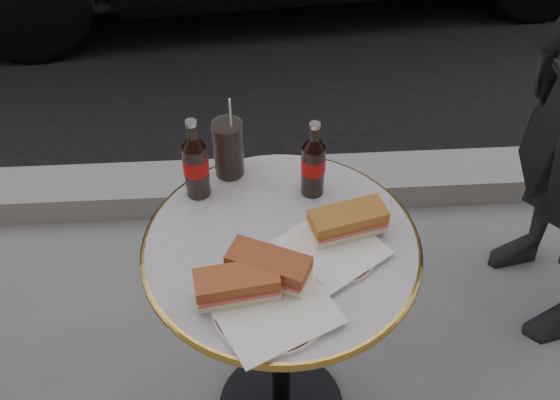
{
  "coord_description": "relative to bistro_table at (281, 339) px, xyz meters",
  "views": [
    {
      "loc": [
        -0.07,
        -1.02,
        1.89
      ],
      "look_at": [
        0.0,
        0.05,
        0.82
      ],
      "focal_mm": 45.0,
      "sensor_mm": 36.0,
      "label": 1
    }
  ],
  "objects": [
    {
      "name": "plate_right",
      "position": [
        0.11,
        -0.03,
        0.37
      ],
      "size": [
        0.27,
        0.27,
        0.01
      ],
      "primitive_type": "cylinder",
      "rotation": [
        0.0,
        0.0,
        0.43
      ],
      "color": "silver",
      "rests_on": "bistro_table"
    },
    {
      "name": "sandwich_left_a",
      "position": [
        -0.1,
        -0.14,
        0.41
      ],
      "size": [
        0.18,
        0.1,
        0.06
      ],
      "primitive_type": "cube",
      "rotation": [
        0.0,
        0.0,
        0.14
      ],
      "color": "#A54E2A",
      "rests_on": "plate_left"
    },
    {
      "name": "curb",
      "position": [
        0.0,
        0.9,
        -0.32
      ],
      "size": [
        40.0,
        0.2,
        0.12
      ],
      "primitive_type": "cube",
      "color": "gray",
      "rests_on": "ground"
    },
    {
      "name": "plate_left",
      "position": [
        -0.03,
        -0.17,
        0.37
      ],
      "size": [
        0.29,
        0.29,
        0.01
      ],
      "primitive_type": "cylinder",
      "rotation": [
        0.0,
        0.0,
        0.27
      ],
      "color": "white",
      "rests_on": "bistro_table"
    },
    {
      "name": "cola_bottle_left",
      "position": [
        -0.18,
        0.17,
        0.47
      ],
      "size": [
        0.07,
        0.07,
        0.21
      ],
      "primitive_type": null,
      "rotation": [
        0.0,
        0.0,
        -0.09
      ],
      "color": "black",
      "rests_on": "bistro_table"
    },
    {
      "name": "cola_glass",
      "position": [
        -0.11,
        0.24,
        0.44
      ],
      "size": [
        0.09,
        0.09,
        0.15
      ],
      "primitive_type": "cylinder",
      "rotation": [
        0.0,
        0.0,
        0.29
      ],
      "color": "black",
      "rests_on": "bistro_table"
    },
    {
      "name": "cola_bottle_right",
      "position": [
        0.08,
        0.16,
        0.47
      ],
      "size": [
        0.07,
        0.07,
        0.2
      ],
      "primitive_type": null,
      "rotation": [
        0.0,
        0.0,
        -0.36
      ],
      "color": "black",
      "rests_on": "bistro_table"
    },
    {
      "name": "sandwich_left_b",
      "position": [
        -0.03,
        -0.1,
        0.41
      ],
      "size": [
        0.19,
        0.14,
        0.06
      ],
      "primitive_type": "cube",
      "rotation": [
        0.0,
        0.0,
        -0.44
      ],
      "color": "brown",
      "rests_on": "plate_left"
    },
    {
      "name": "sandwich_right",
      "position": [
        0.15,
        0.02,
        0.41
      ],
      "size": [
        0.18,
        0.12,
        0.06
      ],
      "primitive_type": "cube",
      "rotation": [
        0.0,
        0.0,
        0.26
      ],
      "color": "#AA692B",
      "rests_on": "plate_right"
    },
    {
      "name": "bistro_table",
      "position": [
        0.0,
        0.0,
        0.0
      ],
      "size": [
        0.62,
        0.62,
        0.73
      ],
      "primitive_type": null,
      "color": "#BAB2C4",
      "rests_on": "ground"
    }
  ]
}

